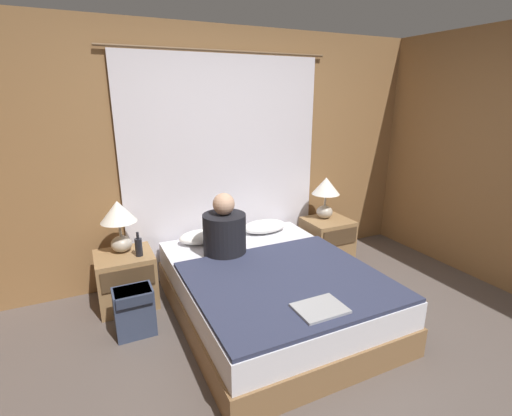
{
  "coord_description": "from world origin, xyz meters",
  "views": [
    {
      "loc": [
        -1.34,
        -1.79,
        1.86
      ],
      "look_at": [
        0.0,
        1.03,
        0.9
      ],
      "focal_mm": 26.0,
      "sensor_mm": 36.0,
      "label": 1
    }
  ],
  "objects_px": {
    "pillow_left": "(204,236)",
    "person_left_in_bed": "(224,231)",
    "beer_bottle_on_left_stand": "(139,247)",
    "bed": "(271,291)",
    "pillow_right": "(264,226)",
    "lamp_left": "(119,218)",
    "nightstand_left": "(126,279)",
    "nightstand_right": "(327,240)",
    "laptop_on_bed": "(320,308)",
    "lamp_right": "(326,191)",
    "backpack_on_floor": "(134,309)"
  },
  "relations": [
    {
      "from": "pillow_left",
      "to": "person_left_in_bed",
      "type": "xyz_separation_m",
      "value": [
        0.08,
        -0.37,
        0.17
      ]
    },
    {
      "from": "beer_bottle_on_left_stand",
      "to": "bed",
      "type": "bearing_deg",
      "value": -32.66
    },
    {
      "from": "bed",
      "to": "pillow_right",
      "type": "distance_m",
      "value": 0.91
    },
    {
      "from": "lamp_left",
      "to": "nightstand_left",
      "type": "bearing_deg",
      "value": -90.0
    },
    {
      "from": "nightstand_right",
      "to": "laptop_on_bed",
      "type": "height_order",
      "value": "laptop_on_bed"
    },
    {
      "from": "nightstand_right",
      "to": "person_left_in_bed",
      "type": "bearing_deg",
      "value": -167.97
    },
    {
      "from": "person_left_in_bed",
      "to": "nightstand_left",
      "type": "bearing_deg",
      "value": 161.23
    },
    {
      "from": "lamp_right",
      "to": "laptop_on_bed",
      "type": "relative_size",
      "value": 1.43
    },
    {
      "from": "bed",
      "to": "beer_bottle_on_left_stand",
      "type": "distance_m",
      "value": 1.22
    },
    {
      "from": "lamp_left",
      "to": "lamp_right",
      "type": "distance_m",
      "value": 2.22
    },
    {
      "from": "beer_bottle_on_left_stand",
      "to": "person_left_in_bed",
      "type": "bearing_deg",
      "value": -15.59
    },
    {
      "from": "person_left_in_bed",
      "to": "pillow_right",
      "type": "bearing_deg",
      "value": 32.15
    },
    {
      "from": "pillow_right",
      "to": "beer_bottle_on_left_stand",
      "type": "height_order",
      "value": "beer_bottle_on_left_stand"
    },
    {
      "from": "bed",
      "to": "nightstand_left",
      "type": "height_order",
      "value": "nightstand_left"
    },
    {
      "from": "nightstand_right",
      "to": "backpack_on_floor",
      "type": "height_order",
      "value": "nightstand_right"
    },
    {
      "from": "nightstand_right",
      "to": "lamp_left",
      "type": "xyz_separation_m",
      "value": [
        -2.22,
        0.08,
        0.56
      ]
    },
    {
      "from": "pillow_right",
      "to": "nightstand_left",
      "type": "bearing_deg",
      "value": -176.77
    },
    {
      "from": "nightstand_left",
      "to": "lamp_right",
      "type": "bearing_deg",
      "value": 1.97
    },
    {
      "from": "person_left_in_bed",
      "to": "backpack_on_floor",
      "type": "height_order",
      "value": "person_left_in_bed"
    },
    {
      "from": "bed",
      "to": "laptop_on_bed",
      "type": "relative_size",
      "value": 5.91
    },
    {
      "from": "nightstand_right",
      "to": "pillow_left",
      "type": "bearing_deg",
      "value": 176.77
    },
    {
      "from": "lamp_right",
      "to": "beer_bottle_on_left_stand",
      "type": "relative_size",
      "value": 2.17
    },
    {
      "from": "lamp_right",
      "to": "pillow_left",
      "type": "bearing_deg",
      "value": 179.79
    },
    {
      "from": "backpack_on_floor",
      "to": "nightstand_right",
      "type": "bearing_deg",
      "value": 12.67
    },
    {
      "from": "beer_bottle_on_left_stand",
      "to": "laptop_on_bed",
      "type": "relative_size",
      "value": 0.66
    },
    {
      "from": "lamp_left",
      "to": "pillow_right",
      "type": "bearing_deg",
      "value": 0.21
    },
    {
      "from": "laptop_on_bed",
      "to": "beer_bottle_on_left_stand",
      "type": "bearing_deg",
      "value": 124.88
    },
    {
      "from": "nightstand_left",
      "to": "pillow_right",
      "type": "xyz_separation_m",
      "value": [
        1.45,
        0.08,
        0.26
      ]
    },
    {
      "from": "nightstand_left",
      "to": "nightstand_right",
      "type": "distance_m",
      "value": 2.22
    },
    {
      "from": "bed",
      "to": "person_left_in_bed",
      "type": "bearing_deg",
      "value": 120.78
    },
    {
      "from": "nightstand_right",
      "to": "pillow_right",
      "type": "xyz_separation_m",
      "value": [
        -0.77,
        0.08,
        0.26
      ]
    },
    {
      "from": "pillow_right",
      "to": "backpack_on_floor",
      "type": "bearing_deg",
      "value": -158.16
    },
    {
      "from": "pillow_left",
      "to": "backpack_on_floor",
      "type": "relative_size",
      "value": 1.23
    },
    {
      "from": "bed",
      "to": "laptop_on_bed",
      "type": "distance_m",
      "value": 0.8
    },
    {
      "from": "laptop_on_bed",
      "to": "lamp_right",
      "type": "bearing_deg",
      "value": 53.76
    },
    {
      "from": "bed",
      "to": "backpack_on_floor",
      "type": "bearing_deg",
      "value": 168.89
    },
    {
      "from": "nightstand_left",
      "to": "laptop_on_bed",
      "type": "distance_m",
      "value": 1.84
    },
    {
      "from": "pillow_left",
      "to": "backpack_on_floor",
      "type": "height_order",
      "value": "pillow_left"
    },
    {
      "from": "bed",
      "to": "lamp_right",
      "type": "distance_m",
      "value": 1.49
    },
    {
      "from": "person_left_in_bed",
      "to": "beer_bottle_on_left_stand",
      "type": "distance_m",
      "value": 0.76
    },
    {
      "from": "nightstand_right",
      "to": "pillow_left",
      "type": "distance_m",
      "value": 1.47
    },
    {
      "from": "nightstand_left",
      "to": "pillow_right",
      "type": "height_order",
      "value": "pillow_right"
    },
    {
      "from": "lamp_right",
      "to": "person_left_in_bed",
      "type": "relative_size",
      "value": 0.82
    },
    {
      "from": "lamp_right",
      "to": "pillow_right",
      "type": "relative_size",
      "value": 0.97
    },
    {
      "from": "lamp_right",
      "to": "pillow_right",
      "type": "height_order",
      "value": "lamp_right"
    },
    {
      "from": "nightstand_right",
      "to": "lamp_left",
      "type": "relative_size",
      "value": 1.04
    },
    {
      "from": "nightstand_right",
      "to": "nightstand_left",
      "type": "bearing_deg",
      "value": 180.0
    },
    {
      "from": "lamp_right",
      "to": "laptop_on_bed",
      "type": "height_order",
      "value": "lamp_right"
    },
    {
      "from": "nightstand_left",
      "to": "laptop_on_bed",
      "type": "height_order",
      "value": "laptop_on_bed"
    },
    {
      "from": "bed",
      "to": "nightstand_right",
      "type": "relative_size",
      "value": 3.97
    }
  ]
}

